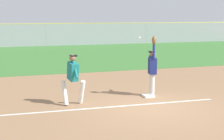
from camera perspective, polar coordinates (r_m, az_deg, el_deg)
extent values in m
plane|color=#936D4C|center=(11.87, 6.36, -6.03)|extent=(77.82, 77.82, 0.00)
cube|color=#3D7533|center=(27.09, -7.98, 2.36)|extent=(42.41, 16.92, 0.01)
cube|color=white|center=(11.46, -10.91, -6.65)|extent=(12.00, 0.43, 0.01)
cube|color=white|center=(13.37, 5.85, -4.14)|extent=(0.38, 0.38, 0.08)
cylinder|color=silver|center=(13.56, 6.37, -2.31)|extent=(0.18, 0.18, 0.85)
cylinder|color=silver|center=(13.36, 6.53, -2.47)|extent=(0.18, 0.18, 0.85)
cube|color=navy|center=(13.34, 6.51, 0.67)|extent=(0.36, 0.49, 0.60)
sphere|color=#8C6647|center=(13.28, 6.54, 2.61)|extent=(0.28, 0.28, 0.23)
cube|color=black|center=(13.27, 6.41, 2.93)|extent=(0.26, 0.25, 0.05)
cylinder|color=navy|center=(13.05, 6.74, 3.18)|extent=(0.11, 0.11, 0.62)
cylinder|color=navy|center=(13.51, 6.35, 2.06)|extent=(0.23, 0.62, 0.09)
ellipsoid|color=brown|center=(13.02, 6.77, 4.76)|extent=(0.20, 0.31, 0.32)
cylinder|color=white|center=(12.20, -4.88, -3.54)|extent=(0.21, 0.45, 0.85)
cylinder|color=white|center=(12.15, -7.62, -3.64)|extent=(0.21, 0.45, 0.85)
cube|color=#197272|center=(12.04, -6.31, -0.22)|extent=(0.34, 0.56, 0.66)
sphere|color=#8C6647|center=(11.97, -6.34, 1.93)|extent=(0.26, 0.26, 0.23)
cube|color=black|center=(11.97, -6.21, 2.29)|extent=(0.25, 0.23, 0.05)
cylinder|color=#197272|center=(12.23, -6.68, 0.31)|extent=(0.15, 0.41, 0.58)
cylinder|color=#197272|center=(11.82, -5.94, 0.03)|extent=(0.15, 0.41, 0.58)
sphere|color=white|center=(13.16, 4.44, 5.21)|extent=(0.07, 0.07, 0.07)
cube|color=#93999E|center=(35.32, -10.52, 5.55)|extent=(42.41, 0.06, 2.15)
cylinder|color=yellow|center=(35.28, -10.57, 7.34)|extent=(42.41, 0.06, 0.06)
cylinder|color=gray|center=(35.32, -10.52, 5.55)|extent=(0.08, 0.08, 2.15)
cylinder|color=gray|center=(38.24, 5.49, 5.90)|extent=(0.08, 0.08, 2.15)
cube|color=white|center=(39.14, -17.29, 4.88)|extent=(4.46, 2.03, 0.55)
cube|color=#2D333D|center=(39.11, -17.32, 5.57)|extent=(2.25, 1.81, 0.40)
cylinder|color=black|center=(40.12, -15.18, 4.66)|extent=(0.61, 0.24, 0.60)
cylinder|color=black|center=(38.22, -15.11, 4.47)|extent=(0.61, 0.24, 0.60)
cube|color=#B7B7BC|center=(39.85, -8.82, 5.24)|extent=(4.41, 1.93, 0.55)
cube|color=#2D333D|center=(39.82, -8.83, 5.92)|extent=(2.21, 1.76, 0.40)
cylinder|color=black|center=(41.05, -7.02, 4.99)|extent=(0.60, 0.22, 0.60)
cylinder|color=black|center=(39.19, -6.48, 4.82)|extent=(0.60, 0.22, 0.60)
cylinder|color=black|center=(40.60, -11.05, 4.85)|extent=(0.60, 0.22, 0.60)
cylinder|color=black|center=(38.72, -10.71, 4.67)|extent=(0.60, 0.22, 0.60)
cube|color=tan|center=(40.95, -0.36, 5.44)|extent=(4.44, 1.99, 0.55)
cube|color=#2D333D|center=(40.92, -0.36, 6.10)|extent=(2.24, 1.79, 0.40)
cylinder|color=black|center=(42.31, 1.16, 5.17)|extent=(0.60, 0.23, 0.60)
cylinder|color=black|center=(40.51, 2.00, 5.00)|extent=(0.60, 0.23, 0.60)
cylinder|color=black|center=(41.49, -2.66, 5.09)|extent=(0.60, 0.23, 0.60)
cylinder|color=black|center=(39.66, -1.97, 4.92)|extent=(0.60, 0.23, 0.60)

